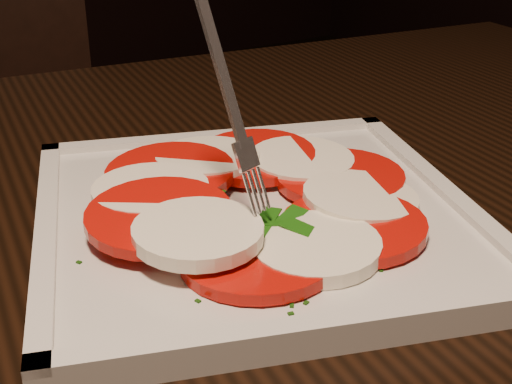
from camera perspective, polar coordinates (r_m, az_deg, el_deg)
The scene contains 4 objects.
table at distance 0.70m, azimuth 1.84°, elevation -5.21°, with size 1.30×0.95×0.75m.
plate at distance 0.54m, azimuth 0.00°, elevation -2.15°, with size 0.32×0.32×0.01m, color silver.
caprese_salad at distance 0.53m, azimuth 0.00°, elevation -0.39°, with size 0.27×0.27×0.03m.
fork at distance 0.48m, azimuth -2.97°, elevation 8.10°, with size 0.03×0.06×0.16m, color white, non-canonical shape.
Camera 1 is at (-0.23, -0.43, 1.01)m, focal length 50.00 mm.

